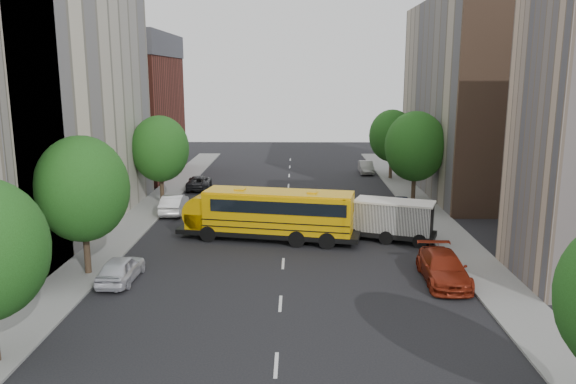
{
  "coord_description": "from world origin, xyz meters",
  "views": [
    {
      "loc": [
        0.75,
        -34.02,
        11.11
      ],
      "look_at": [
        0.24,
        2.0,
        3.56
      ],
      "focal_mm": 35.0,
      "sensor_mm": 36.0,
      "label": 1
    }
  ],
  "objects_px": {
    "safari_truck": "(388,219)",
    "school_bus": "(267,212)",
    "parked_car_1": "(174,204)",
    "parked_car_4": "(403,206)",
    "parked_car_5": "(366,167)",
    "street_tree_1": "(82,189)",
    "parked_car_2": "(199,182)",
    "street_tree_4": "(415,146)",
    "parked_car_3": "(443,268)",
    "street_tree_5": "(392,136)",
    "street_tree_2": "(160,149)",
    "parked_car_0": "(121,269)"
  },
  "relations": [
    {
      "from": "parked_car_4",
      "to": "parked_car_1",
      "type": "bearing_deg",
      "value": 178.82
    },
    {
      "from": "street_tree_4",
      "to": "street_tree_2",
      "type": "bearing_deg",
      "value": 180.0
    },
    {
      "from": "street_tree_2",
      "to": "street_tree_4",
      "type": "distance_m",
      "value": 22.0
    },
    {
      "from": "street_tree_5",
      "to": "parked_car_0",
      "type": "relative_size",
      "value": 1.75
    },
    {
      "from": "street_tree_1",
      "to": "school_bus",
      "type": "distance_m",
      "value": 12.38
    },
    {
      "from": "street_tree_1",
      "to": "parked_car_0",
      "type": "distance_m",
      "value": 4.88
    },
    {
      "from": "street_tree_1",
      "to": "parked_car_2",
      "type": "xyz_separation_m",
      "value": [
        2.2,
        24.16,
        -4.26
      ]
    },
    {
      "from": "school_bus",
      "to": "parked_car_3",
      "type": "xyz_separation_m",
      "value": [
        10.01,
        -7.83,
        -1.16
      ]
    },
    {
      "from": "school_bus",
      "to": "parked_car_3",
      "type": "bearing_deg",
      "value": -27.29
    },
    {
      "from": "parked_car_4",
      "to": "parked_car_5",
      "type": "distance_m",
      "value": 19.34
    },
    {
      "from": "street_tree_2",
      "to": "parked_car_4",
      "type": "distance_m",
      "value": 21.15
    },
    {
      "from": "street_tree_4",
      "to": "parked_car_1",
      "type": "distance_m",
      "value": 20.94
    },
    {
      "from": "street_tree_1",
      "to": "street_tree_5",
      "type": "distance_m",
      "value": 37.2
    },
    {
      "from": "parked_car_0",
      "to": "parked_car_5",
      "type": "relative_size",
      "value": 1.0
    },
    {
      "from": "parked_car_1",
      "to": "parked_car_2",
      "type": "height_order",
      "value": "parked_car_1"
    },
    {
      "from": "parked_car_1",
      "to": "street_tree_5",
      "type": "bearing_deg",
      "value": -143.48
    },
    {
      "from": "school_bus",
      "to": "parked_car_4",
      "type": "xyz_separation_m",
      "value": [
        10.62,
        7.31,
        -1.26
      ]
    },
    {
      "from": "street_tree_1",
      "to": "parked_car_1",
      "type": "xyz_separation_m",
      "value": [
        1.83,
        14.34,
        -4.17
      ]
    },
    {
      "from": "street_tree_5",
      "to": "parked_car_1",
      "type": "height_order",
      "value": "street_tree_5"
    },
    {
      "from": "parked_car_2",
      "to": "parked_car_4",
      "type": "height_order",
      "value": "parked_car_4"
    },
    {
      "from": "safari_truck",
      "to": "parked_car_2",
      "type": "relative_size",
      "value": 1.4
    },
    {
      "from": "street_tree_1",
      "to": "parked_car_5",
      "type": "height_order",
      "value": "street_tree_1"
    },
    {
      "from": "school_bus",
      "to": "safari_truck",
      "type": "height_order",
      "value": "school_bus"
    },
    {
      "from": "street_tree_4",
      "to": "parked_car_3",
      "type": "height_order",
      "value": "street_tree_4"
    },
    {
      "from": "parked_car_5",
      "to": "parked_car_4",
      "type": "bearing_deg",
      "value": -87.9
    },
    {
      "from": "parked_car_0",
      "to": "parked_car_2",
      "type": "relative_size",
      "value": 0.87
    },
    {
      "from": "parked_car_0",
      "to": "parked_car_5",
      "type": "bearing_deg",
      "value": -115.39
    },
    {
      "from": "street_tree_1",
      "to": "parked_car_3",
      "type": "relative_size",
      "value": 1.43
    },
    {
      "from": "safari_truck",
      "to": "parked_car_2",
      "type": "distance_m",
      "value": 23.36
    },
    {
      "from": "street_tree_2",
      "to": "parked_car_3",
      "type": "relative_size",
      "value": 1.39
    },
    {
      "from": "parked_car_0",
      "to": "street_tree_5",
      "type": "bearing_deg",
      "value": -120.99
    },
    {
      "from": "street_tree_1",
      "to": "parked_car_2",
      "type": "bearing_deg",
      "value": 84.8
    },
    {
      "from": "safari_truck",
      "to": "parked_car_1",
      "type": "distance_m",
      "value": 17.77
    },
    {
      "from": "street_tree_4",
      "to": "parked_car_3",
      "type": "xyz_separation_m",
      "value": [
        -2.2,
        -18.86,
        -4.27
      ]
    },
    {
      "from": "street_tree_1",
      "to": "parked_car_4",
      "type": "bearing_deg",
      "value": 34.99
    },
    {
      "from": "school_bus",
      "to": "parked_car_1",
      "type": "height_order",
      "value": "school_bus"
    },
    {
      "from": "parked_car_3",
      "to": "parked_car_5",
      "type": "bearing_deg",
      "value": 91.32
    },
    {
      "from": "parked_car_3",
      "to": "street_tree_1",
      "type": "bearing_deg",
      "value": 178.82
    },
    {
      "from": "safari_truck",
      "to": "school_bus",
      "type": "bearing_deg",
      "value": -160.09
    },
    {
      "from": "street_tree_1",
      "to": "parked_car_2",
      "type": "relative_size",
      "value": 1.6
    },
    {
      "from": "school_bus",
      "to": "parked_car_0",
      "type": "xyz_separation_m",
      "value": [
        -7.59,
        -8.04,
        -1.23
      ]
    },
    {
      "from": "parked_car_1",
      "to": "parked_car_2",
      "type": "xyz_separation_m",
      "value": [
        0.37,
        9.83,
        -0.1
      ]
    },
    {
      "from": "school_bus",
      "to": "parked_car_1",
      "type": "distance_m",
      "value": 10.9
    },
    {
      "from": "street_tree_4",
      "to": "parked_car_1",
      "type": "relative_size",
      "value": 1.7
    },
    {
      "from": "parked_car_4",
      "to": "safari_truck",
      "type": "bearing_deg",
      "value": -109.28
    },
    {
      "from": "street_tree_1",
      "to": "parked_car_1",
      "type": "distance_m",
      "value": 15.04
    },
    {
      "from": "street_tree_1",
      "to": "parked_car_2",
      "type": "distance_m",
      "value": 24.63
    },
    {
      "from": "parked_car_1",
      "to": "parked_car_5",
      "type": "height_order",
      "value": "parked_car_1"
    },
    {
      "from": "street_tree_2",
      "to": "safari_truck",
      "type": "height_order",
      "value": "street_tree_2"
    },
    {
      "from": "school_bus",
      "to": "street_tree_4",
      "type": "bearing_deg",
      "value": 52.84
    }
  ]
}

